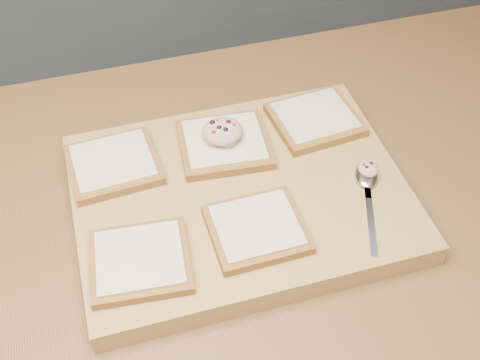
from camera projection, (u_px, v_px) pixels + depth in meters
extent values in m
cube|color=slate|center=(288.00, 352.00, 1.23)|extent=(1.90, 0.75, 0.84)
cube|color=brown|center=(306.00, 214.00, 0.90)|extent=(2.00, 0.80, 0.06)
cube|color=#A78847|center=(240.00, 197.00, 0.86)|extent=(0.46, 0.35, 0.04)
cube|color=brown|center=(114.00, 165.00, 0.87)|extent=(0.13, 0.12, 0.01)
cube|color=beige|center=(113.00, 160.00, 0.86)|extent=(0.12, 0.11, 0.00)
cube|color=brown|center=(224.00, 144.00, 0.90)|extent=(0.14, 0.13, 0.01)
cube|color=beige|center=(224.00, 140.00, 0.89)|extent=(0.12, 0.11, 0.00)
cube|color=brown|center=(315.00, 120.00, 0.93)|extent=(0.14, 0.13, 0.01)
cube|color=beige|center=(315.00, 116.00, 0.93)|extent=(0.12, 0.11, 0.00)
cube|color=brown|center=(140.00, 261.00, 0.76)|extent=(0.13, 0.12, 0.01)
cube|color=beige|center=(139.00, 257.00, 0.75)|extent=(0.12, 0.11, 0.00)
cube|color=brown|center=(257.00, 229.00, 0.79)|extent=(0.12, 0.11, 0.01)
cube|color=beige|center=(257.00, 225.00, 0.78)|extent=(0.11, 0.10, 0.00)
ellipsoid|color=tan|center=(223.00, 131.00, 0.88)|extent=(0.06, 0.06, 0.03)
sphere|color=black|center=(228.00, 123.00, 0.88)|extent=(0.01, 0.01, 0.01)
sphere|color=black|center=(213.00, 123.00, 0.88)|extent=(0.01, 0.01, 0.01)
sphere|color=black|center=(226.00, 130.00, 0.87)|extent=(0.01, 0.01, 0.01)
sphere|color=black|center=(219.00, 129.00, 0.87)|extent=(0.01, 0.01, 0.01)
sphere|color=#A5140C|center=(234.00, 126.00, 0.87)|extent=(0.01, 0.01, 0.01)
sphere|color=#A5140C|center=(218.00, 122.00, 0.88)|extent=(0.01, 0.01, 0.01)
sphere|color=#A5140C|center=(214.00, 132.00, 0.86)|extent=(0.01, 0.01, 0.01)
ellipsoid|color=silver|center=(367.00, 175.00, 0.86)|extent=(0.05, 0.06, 0.01)
cube|color=silver|center=(367.00, 190.00, 0.84)|extent=(0.02, 0.03, 0.00)
cube|color=silver|center=(371.00, 219.00, 0.81)|extent=(0.05, 0.12, 0.00)
ellipsoid|color=tan|center=(368.00, 169.00, 0.85)|extent=(0.03, 0.03, 0.02)
sphere|color=black|center=(371.00, 164.00, 0.85)|extent=(0.01, 0.01, 0.01)
sphere|color=black|center=(367.00, 168.00, 0.84)|extent=(0.01, 0.01, 0.01)
sphere|color=#A5140C|center=(364.00, 165.00, 0.84)|extent=(0.01, 0.01, 0.01)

